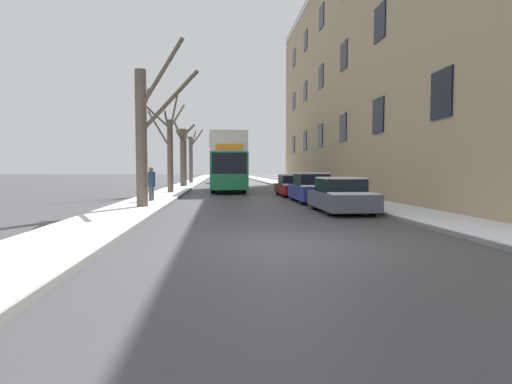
{
  "coord_description": "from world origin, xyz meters",
  "views": [
    {
      "loc": [
        -1.76,
        -8.75,
        1.67
      ],
      "look_at": [
        0.7,
        17.86,
        0.2
      ],
      "focal_mm": 28.0,
      "sensor_mm": 36.0,
      "label": 1
    }
  ],
  "objects": [
    {
      "name": "sidewalk_left",
      "position": [
        -5.29,
        53.0,
        0.08
      ],
      "size": [
        2.37,
        130.0,
        0.16
      ],
      "color": "slate",
      "rests_on": "ground"
    },
    {
      "name": "ground_plane",
      "position": [
        0.0,
        0.0,
        0.0
      ],
      "size": [
        320.0,
        320.0,
        0.0
      ],
      "primitive_type": "plane",
      "color": "#424247"
    },
    {
      "name": "sidewalk_right",
      "position": [
        5.29,
        53.0,
        0.08
      ],
      "size": [
        2.37,
        130.0,
        0.16
      ],
      "color": "slate",
      "rests_on": "ground"
    },
    {
      "name": "terrace_facade_right",
      "position": [
        10.97,
        20.21,
        8.84
      ],
      "size": [
        9.1,
        40.18,
        17.68
      ],
      "color": "tan",
      "rests_on": "ground"
    },
    {
      "name": "oncoming_van",
      "position": [
        -1.28,
        44.03,
        1.23
      ],
      "size": [
        2.03,
        5.38,
        2.27
      ],
      "color": "#9EA3AD",
      "rests_on": "ground"
    },
    {
      "name": "bare_tree_left_2",
      "position": [
        -5.14,
        29.56,
        3.15
      ],
      "size": [
        2.23,
        2.72,
        6.29
      ],
      "color": "brown",
      "rests_on": "ground"
    },
    {
      "name": "bare_tree_left_0",
      "position": [
        -4.84,
        8.22,
        3.21
      ],
      "size": [
        2.63,
        2.09,
        6.94
      ],
      "color": "brown",
      "rests_on": "ground"
    },
    {
      "name": "parked_car_2",
      "position": [
        3.03,
        16.82,
        0.64
      ],
      "size": [
        1.86,
        4.36,
        1.4
      ],
      "color": "maroon",
      "rests_on": "ground"
    },
    {
      "name": "bare_tree_left_1",
      "position": [
        -5.17,
        19.06,
        3.23
      ],
      "size": [
        2.84,
        4.09,
        7.1
      ],
      "color": "brown",
      "rests_on": "ground"
    },
    {
      "name": "double_decker_bus",
      "position": [
        -1.09,
        23.22,
        2.47
      ],
      "size": [
        2.62,
        10.75,
        4.35
      ],
      "color": "#1E7A47",
      "rests_on": "ground"
    },
    {
      "name": "pedestrian_left_sidewalk",
      "position": [
        -5.12,
        11.39,
        1.01
      ],
      "size": [
        0.4,
        0.4,
        1.83
      ],
      "rotation": [
        0.0,
        0.0,
        4.48
      ],
      "color": "#4C4742",
      "rests_on": "ground"
    },
    {
      "name": "parked_car_0",
      "position": [
        3.03,
        6.57,
        0.64
      ],
      "size": [
        1.83,
        3.93,
        1.39
      ],
      "color": "#474C56",
      "rests_on": "ground"
    },
    {
      "name": "parked_car_1",
      "position": [
        3.03,
        11.61,
        0.7
      ],
      "size": [
        1.75,
        4.23,
        1.54
      ],
      "color": "navy",
      "rests_on": "ground"
    },
    {
      "name": "bare_tree_left_3",
      "position": [
        -5.12,
        39.99,
        3.18
      ],
      "size": [
        2.45,
        1.3,
        6.61
      ],
      "color": "brown",
      "rests_on": "ground"
    }
  ]
}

